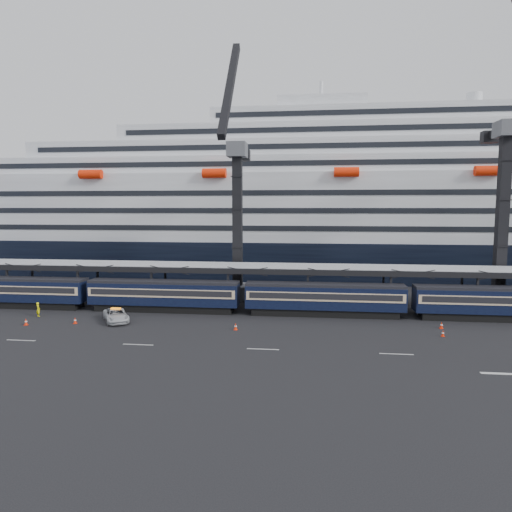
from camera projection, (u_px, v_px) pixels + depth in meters
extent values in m
plane|color=black|center=(410.00, 342.00, 44.44)|extent=(260.00, 260.00, 0.00)
cube|color=beige|center=(21.00, 340.00, 44.92)|extent=(3.00, 0.15, 0.02)
cube|color=beige|center=(138.00, 345.00, 43.52)|extent=(3.00, 0.15, 0.02)
cube|color=beige|center=(263.00, 349.00, 42.12)|extent=(3.00, 0.15, 0.02)
cube|color=beige|center=(396.00, 354.00, 40.72)|extent=(3.00, 0.15, 0.02)
cube|color=beige|center=(497.00, 373.00, 35.95)|extent=(2.50, 0.40, 0.02)
cube|color=black|center=(17.00, 304.00, 59.87)|extent=(17.48, 2.40, 0.90)
cube|color=black|center=(16.00, 290.00, 59.67)|extent=(19.00, 2.80, 2.70)
cube|color=beige|center=(16.00, 288.00, 59.64)|extent=(18.62, 2.92, 1.05)
cube|color=black|center=(16.00, 288.00, 59.64)|extent=(17.86, 2.98, 0.70)
cube|color=black|center=(15.00, 279.00, 59.51)|extent=(19.00, 2.50, 0.35)
cube|color=black|center=(164.00, 308.00, 57.53)|extent=(17.48, 2.40, 0.90)
cube|color=black|center=(164.00, 294.00, 57.34)|extent=(19.00, 2.80, 2.70)
cube|color=beige|center=(164.00, 291.00, 57.31)|extent=(18.62, 2.92, 1.05)
cube|color=black|center=(164.00, 291.00, 57.30)|extent=(17.86, 2.98, 0.70)
cube|color=black|center=(164.00, 282.00, 57.18)|extent=(19.00, 2.50, 0.35)
cube|color=black|center=(324.00, 312.00, 55.20)|extent=(17.48, 2.40, 0.90)
cube|color=black|center=(324.00, 297.00, 55.00)|extent=(19.00, 2.80, 2.70)
cube|color=beige|center=(324.00, 295.00, 54.97)|extent=(18.62, 2.92, 1.05)
cube|color=black|center=(324.00, 294.00, 54.97)|extent=(17.86, 2.98, 0.70)
cube|color=black|center=(324.00, 285.00, 54.84)|extent=(19.00, 2.50, 0.35)
cube|color=black|center=(498.00, 316.00, 52.86)|extent=(17.48, 2.40, 0.90)
cube|color=black|center=(499.00, 301.00, 52.67)|extent=(19.00, 2.80, 2.70)
cube|color=beige|center=(499.00, 299.00, 52.64)|extent=(18.62, 2.92, 1.05)
cube|color=black|center=(499.00, 298.00, 52.63)|extent=(17.86, 2.98, 0.70)
cube|color=black|center=(500.00, 288.00, 52.51)|extent=(19.00, 2.50, 0.35)
cube|color=#94979C|center=(387.00, 268.00, 57.68)|extent=(130.00, 6.00, 0.25)
cube|color=black|center=(392.00, 274.00, 54.75)|extent=(130.00, 0.25, 0.70)
cube|color=black|center=(384.00, 267.00, 60.68)|extent=(130.00, 0.25, 0.70)
cube|color=black|center=(8.00, 285.00, 61.04)|extent=(0.25, 0.25, 5.40)
cube|color=black|center=(33.00, 278.00, 66.57)|extent=(0.25, 0.25, 5.40)
cube|color=black|center=(78.00, 286.00, 59.88)|extent=(0.25, 0.25, 5.40)
cube|color=black|center=(98.00, 280.00, 65.41)|extent=(0.25, 0.25, 5.40)
cube|color=black|center=(152.00, 288.00, 58.71)|extent=(0.25, 0.25, 5.40)
cube|color=black|center=(165.00, 281.00, 64.24)|extent=(0.25, 0.25, 5.40)
cube|color=black|center=(228.00, 290.00, 57.54)|extent=(0.25, 0.25, 5.40)
cube|color=black|center=(235.00, 282.00, 63.07)|extent=(0.25, 0.25, 5.40)
cube|color=black|center=(308.00, 291.00, 56.38)|extent=(0.25, 0.25, 5.40)
cube|color=black|center=(308.00, 284.00, 61.90)|extent=(0.25, 0.25, 5.40)
cube|color=black|center=(391.00, 293.00, 55.21)|extent=(0.25, 0.25, 5.40)
cube|color=black|center=(383.00, 285.00, 60.74)|extent=(0.25, 0.25, 5.40)
cube|color=black|center=(477.00, 295.00, 54.04)|extent=(0.25, 0.25, 5.40)
cube|color=black|center=(462.00, 287.00, 59.57)|extent=(0.25, 0.25, 5.40)
cube|color=black|center=(360.00, 256.00, 89.49)|extent=(200.00, 28.00, 7.00)
cube|color=silver|center=(361.00, 208.00, 88.47)|extent=(190.00, 26.88, 12.00)
cube|color=silver|center=(362.00, 168.00, 87.67)|extent=(160.00, 24.64, 3.00)
cube|color=black|center=(370.00, 162.00, 75.46)|extent=(153.60, 0.12, 0.90)
cube|color=silver|center=(362.00, 153.00, 87.35)|extent=(124.00, 21.84, 3.00)
cube|color=black|center=(370.00, 145.00, 76.52)|extent=(119.04, 0.12, 0.90)
cube|color=silver|center=(363.00, 137.00, 87.03)|extent=(90.00, 19.04, 3.00)
cube|color=black|center=(369.00, 128.00, 77.58)|extent=(86.40, 0.12, 0.90)
cube|color=silver|center=(363.00, 120.00, 86.71)|extent=(56.00, 16.24, 3.00)
cube|color=black|center=(369.00, 112.00, 78.65)|extent=(53.76, 0.12, 0.90)
cube|color=silver|center=(321.00, 108.00, 87.38)|extent=(16.00, 12.00, 2.50)
cylinder|color=silver|center=(474.00, 101.00, 84.06)|extent=(2.80, 2.80, 3.00)
cylinder|color=#FF2908|center=(91.00, 174.00, 79.59)|extent=(4.00, 1.60, 1.60)
cylinder|color=#FF2908|center=(214.00, 173.00, 77.03)|extent=(4.00, 1.60, 1.60)
cylinder|color=#FF2908|center=(346.00, 172.00, 74.46)|extent=(4.00, 1.60, 1.60)
cylinder|color=#FF2908|center=(488.00, 171.00, 71.89)|extent=(4.00, 1.60, 1.60)
cube|color=#44474B|center=(238.00, 292.00, 65.43)|extent=(4.50, 4.50, 2.00)
cube|color=black|center=(237.00, 222.00, 64.36)|extent=(1.30, 1.30, 18.00)
cube|color=#44474B|center=(237.00, 150.00, 63.29)|extent=(2.60, 3.20, 2.00)
cube|color=black|center=(230.00, 88.00, 56.85)|extent=(0.90, 12.26, 14.37)
cube|color=black|center=(240.00, 152.00, 65.78)|extent=(0.90, 5.04, 0.90)
cube|color=black|center=(242.00, 155.00, 68.29)|extent=(2.20, 1.60, 1.60)
cube|color=#44474B|center=(497.00, 299.00, 60.35)|extent=(4.50, 4.50, 2.00)
cube|color=black|center=(502.00, 215.00, 59.18)|extent=(1.30, 1.30, 20.00)
cube|color=#44474B|center=(507.00, 129.00, 58.01)|extent=(2.60, 3.20, 2.00)
cube|color=black|center=(498.00, 132.00, 60.77)|extent=(0.90, 5.60, 0.90)
cube|color=black|center=(490.00, 137.00, 63.56)|extent=(2.20, 1.60, 1.60)
imported|color=#BABDC2|center=(116.00, 315.00, 52.24)|extent=(4.79, 5.70, 1.45)
imported|color=#FFF70D|center=(38.00, 309.00, 54.65)|extent=(0.75, 0.71, 1.73)
cube|color=#FF2908|center=(75.00, 323.00, 51.45)|extent=(0.36, 0.36, 0.04)
cone|color=#FF2908|center=(75.00, 320.00, 51.41)|extent=(0.30, 0.30, 0.68)
cylinder|color=white|center=(75.00, 320.00, 51.41)|extent=(0.26, 0.26, 0.11)
cube|color=#FF2908|center=(26.00, 325.00, 50.76)|extent=(0.39, 0.39, 0.04)
cone|color=#FF2908|center=(26.00, 321.00, 50.72)|extent=(0.33, 0.33, 0.74)
cylinder|color=white|center=(26.00, 321.00, 50.72)|extent=(0.28, 0.28, 0.12)
cube|color=#FF2908|center=(236.00, 330.00, 48.78)|extent=(0.38, 0.38, 0.04)
cone|color=#FF2908|center=(236.00, 326.00, 48.74)|extent=(0.32, 0.32, 0.73)
cylinder|color=white|center=(236.00, 326.00, 48.74)|extent=(0.27, 0.27, 0.12)
cube|color=#FF2908|center=(441.00, 328.00, 49.33)|extent=(0.38, 0.38, 0.04)
cone|color=#FF2908|center=(441.00, 325.00, 49.29)|extent=(0.32, 0.32, 0.72)
cylinder|color=white|center=(441.00, 325.00, 49.29)|extent=(0.27, 0.27, 0.12)
cube|color=#FF2908|center=(443.00, 336.00, 46.30)|extent=(0.34, 0.34, 0.04)
cone|color=#FF2908|center=(443.00, 333.00, 46.26)|extent=(0.29, 0.29, 0.64)
cylinder|color=white|center=(443.00, 333.00, 46.26)|extent=(0.24, 0.24, 0.11)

